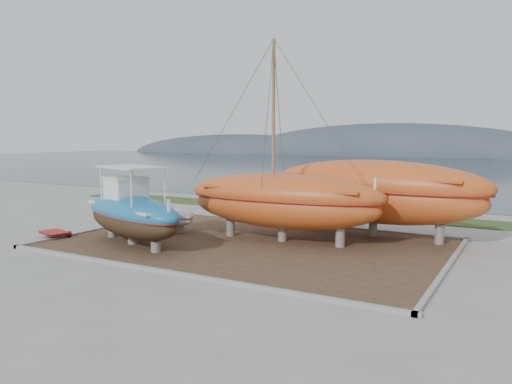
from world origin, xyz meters
The scene contains 11 objects.
ground centered at (0.00, 0.00, 0.00)m, with size 140.00×140.00×0.00m, color gray.
dirt_patch centered at (0.00, 4.00, 0.03)m, with size 18.00×12.00×0.06m, color #422D1E.
curb_frame centered at (0.00, 4.00, 0.07)m, with size 18.60×12.60×0.15m, color gray, non-canonical shape.
grass_strip centered at (0.00, 15.50, 0.04)m, with size 44.00×3.00×0.08m, color #284219.
sea centered at (0.00, 70.00, 0.00)m, with size 260.00×100.00×0.04m, color #1A2A34, non-canonical shape.
mountain_ridge centered at (0.00, 125.00, 0.00)m, with size 200.00×36.00×20.00m, color #333D49, non-canonical shape.
blue_caique centered at (-4.86, 1.11, 1.93)m, with size 7.78×2.43×3.75m, color #1A6BA3, non-canonical shape.
white_dinghy centered at (-5.86, 4.60, 0.68)m, with size 4.11×1.54×1.23m, color white, non-canonical shape.
orange_sailboat centered at (1.16, 5.26, 4.97)m, with size 10.23×3.01×9.82m, color #BB4C1C, non-canonical shape.
orange_bare_hull centered at (4.70, 8.73, 1.99)m, with size 11.75×3.52×3.85m, color #BB4C1C, non-canonical shape.
red_trailer centered at (-9.57, 0.40, 0.17)m, with size 2.40×1.20×0.34m, color #9F1116, non-canonical shape.
Camera 1 is at (11.94, -16.57, 5.21)m, focal length 35.00 mm.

